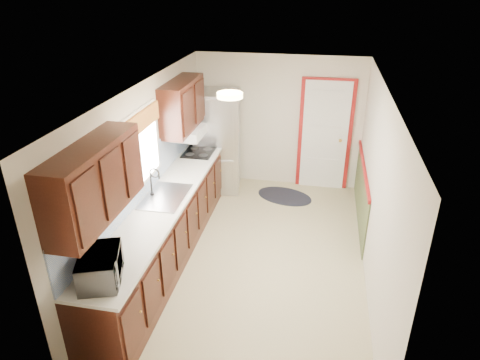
% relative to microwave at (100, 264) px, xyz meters
% --- Properties ---
extents(room_shell, '(3.20, 5.20, 2.52)m').
position_rel_microwave_xyz_m(room_shell, '(1.20, 1.95, 0.08)').
color(room_shell, tan).
rests_on(room_shell, ground).
extents(kitchen_run, '(0.63, 4.00, 2.20)m').
position_rel_microwave_xyz_m(kitchen_run, '(-0.04, 1.66, -0.31)').
color(kitchen_run, black).
rests_on(kitchen_run, ground).
extents(back_wall_trim, '(1.12, 2.30, 2.08)m').
position_rel_microwave_xyz_m(back_wall_trim, '(2.19, 4.16, -0.24)').
color(back_wall_trim, maroon).
rests_on(back_wall_trim, ground).
extents(ceiling_fixture, '(0.30, 0.30, 0.06)m').
position_rel_microwave_xyz_m(ceiling_fixture, '(0.90, 1.75, 1.24)').
color(ceiling_fixture, '#FFD88C').
rests_on(ceiling_fixture, room_shell).
extents(microwave, '(0.47, 0.61, 0.37)m').
position_rel_microwave_xyz_m(microwave, '(0.00, 0.00, 0.00)').
color(microwave, white).
rests_on(microwave, kitchen_run).
extents(refrigerator, '(0.85, 0.81, 1.82)m').
position_rel_microwave_xyz_m(refrigerator, '(0.18, 4.00, -0.21)').
color(refrigerator, '#B7B7BC').
rests_on(refrigerator, ground).
extents(rug, '(1.16, 0.93, 0.01)m').
position_rel_microwave_xyz_m(rug, '(1.43, 3.85, -1.12)').
color(rug, black).
rests_on(rug, ground).
extents(cooktop, '(0.48, 0.57, 0.02)m').
position_rel_microwave_xyz_m(cooktop, '(0.01, 3.35, -0.17)').
color(cooktop, black).
rests_on(cooktop, kitchen_run).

